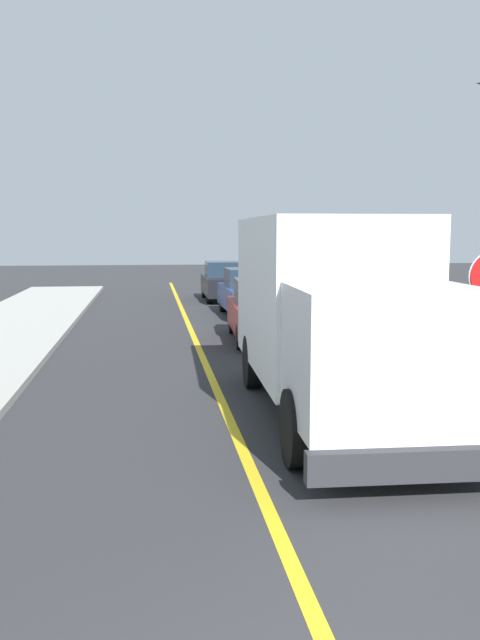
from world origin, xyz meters
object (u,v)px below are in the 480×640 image
(parked_car_mid, at_px, (249,293))
(parked_car_near, at_px, (265,312))
(box_truck, at_px, (332,306))
(parked_car_far, at_px, (225,282))

(parked_car_mid, bearing_deg, parked_car_near, -93.82)
(box_truck, xyz_separation_m, parked_car_far, (0.31, 18.97, -0.97))
(box_truck, xyz_separation_m, parked_car_mid, (0.57, 13.28, -0.97))
(parked_car_near, xyz_separation_m, parked_car_far, (0.12, 11.28, 0.00))
(box_truck, relative_size, parked_car_near, 1.62)
(box_truck, relative_size, parked_car_far, 1.64)
(box_truck, distance_m, parked_car_near, 7.76)
(box_truck, distance_m, parked_car_far, 19.00)
(parked_car_near, bearing_deg, parked_car_mid, 86.18)
(box_truck, distance_m, parked_car_mid, 13.32)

